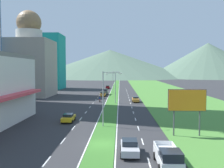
# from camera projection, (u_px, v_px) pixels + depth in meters

# --- Properties ---
(ground_plane) EXTENTS (600.00, 600.00, 0.00)m
(ground_plane) POSITION_uv_depth(u_px,v_px,m) (102.00, 144.00, 30.34)
(ground_plane) COLOR #2D2D30
(grass_median) EXTENTS (3.20, 240.00, 0.06)m
(grass_median) POSITION_uv_depth(u_px,v_px,m) (114.00, 95.00, 90.20)
(grass_median) COLOR #387028
(grass_median) RESTS_ON ground_plane
(grass_verge_right) EXTENTS (24.00, 240.00, 0.06)m
(grass_verge_right) POSITION_uv_depth(u_px,v_px,m) (171.00, 95.00, 89.54)
(grass_verge_right) COLOR #477F33
(grass_verge_right) RESTS_ON ground_plane
(lane_dash_left_2) EXTENTS (0.16, 2.80, 0.01)m
(lane_dash_left_2) POSITION_uv_depth(u_px,v_px,m) (47.00, 161.00, 24.75)
(lane_dash_left_2) COLOR silver
(lane_dash_left_2) RESTS_ON ground_plane
(lane_dash_left_3) EXTENTS (0.16, 2.80, 0.01)m
(lane_dash_left_3) POSITION_uv_depth(u_px,v_px,m) (63.00, 141.00, 31.85)
(lane_dash_left_3) COLOR silver
(lane_dash_left_3) RESTS_ON ground_plane
(lane_dash_left_4) EXTENTS (0.16, 2.80, 0.01)m
(lane_dash_left_4) POSITION_uv_depth(u_px,v_px,m) (73.00, 128.00, 38.95)
(lane_dash_left_4) COLOR silver
(lane_dash_left_4) RESTS_ON ground_plane
(lane_dash_left_5) EXTENTS (0.16, 2.80, 0.01)m
(lane_dash_left_5) POSITION_uv_depth(u_px,v_px,m) (81.00, 119.00, 46.05)
(lane_dash_left_5) COLOR silver
(lane_dash_left_5) RESTS_ON ground_plane
(lane_dash_left_6) EXTENTS (0.16, 2.80, 0.01)m
(lane_dash_left_6) POSITION_uv_depth(u_px,v_px,m) (86.00, 112.00, 53.15)
(lane_dash_left_6) COLOR silver
(lane_dash_left_6) RESTS_ON ground_plane
(lane_dash_left_7) EXTENTS (0.16, 2.80, 0.01)m
(lane_dash_left_7) POSITION_uv_depth(u_px,v_px,m) (90.00, 107.00, 60.25)
(lane_dash_left_7) COLOR silver
(lane_dash_left_7) RESTS_ON ground_plane
(lane_dash_left_8) EXTENTS (0.16, 2.80, 0.01)m
(lane_dash_left_8) POSITION_uv_depth(u_px,v_px,m) (93.00, 103.00, 67.35)
(lane_dash_left_8) COLOR silver
(lane_dash_left_8) RESTS_ON ground_plane
(lane_dash_left_9) EXTENTS (0.16, 2.80, 0.01)m
(lane_dash_left_9) POSITION_uv_depth(u_px,v_px,m) (96.00, 100.00, 74.45)
(lane_dash_left_9) COLOR silver
(lane_dash_left_9) RESTS_ON ground_plane
(lane_dash_left_10) EXTENTS (0.16, 2.80, 0.01)m
(lane_dash_left_10) POSITION_uv_depth(u_px,v_px,m) (98.00, 97.00, 81.55)
(lane_dash_left_10) COLOR silver
(lane_dash_left_10) RESTS_ON ground_plane
(lane_dash_left_11) EXTENTS (0.16, 2.80, 0.01)m
(lane_dash_left_11) POSITION_uv_depth(u_px,v_px,m) (100.00, 95.00, 88.65)
(lane_dash_left_11) COLOR silver
(lane_dash_left_11) RESTS_ON ground_plane
(lane_dash_left_12) EXTENTS (0.16, 2.80, 0.01)m
(lane_dash_left_12) POSITION_uv_depth(u_px,v_px,m) (101.00, 93.00, 95.75)
(lane_dash_left_12) COLOR silver
(lane_dash_left_12) RESTS_ON ground_plane
(lane_dash_left_13) EXTENTS (0.16, 2.80, 0.01)m
(lane_dash_left_13) POSITION_uv_depth(u_px,v_px,m) (102.00, 92.00, 102.85)
(lane_dash_left_13) COLOR silver
(lane_dash_left_13) RESTS_ON ground_plane
(lane_dash_left_14) EXTENTS (0.16, 2.80, 0.01)m
(lane_dash_left_14) POSITION_uv_depth(u_px,v_px,m) (104.00, 90.00, 109.95)
(lane_dash_left_14) COLOR silver
(lane_dash_left_14) RESTS_ON ground_plane
(lane_dash_left_15) EXTENTS (0.16, 2.80, 0.01)m
(lane_dash_left_15) POSITION_uv_depth(u_px,v_px,m) (105.00, 89.00, 117.05)
(lane_dash_left_15) COLOR silver
(lane_dash_left_15) RESTS_ON ground_plane
(lane_dash_right_2) EXTENTS (0.16, 2.80, 0.01)m
(lane_dash_right_2) POSITION_uv_depth(u_px,v_px,m) (149.00, 162.00, 24.42)
(lane_dash_right_2) COLOR silver
(lane_dash_right_2) RESTS_ON ground_plane
(lane_dash_right_3) EXTENTS (0.16, 2.80, 0.01)m
(lane_dash_right_3) POSITION_uv_depth(u_px,v_px,m) (142.00, 142.00, 31.52)
(lane_dash_right_3) COLOR silver
(lane_dash_right_3) RESTS_ON ground_plane
(lane_dash_right_4) EXTENTS (0.16, 2.80, 0.01)m
(lane_dash_right_4) POSITION_uv_depth(u_px,v_px,m) (138.00, 128.00, 38.62)
(lane_dash_right_4) COLOR silver
(lane_dash_right_4) RESTS_ON ground_plane
(lane_dash_right_5) EXTENTS (0.16, 2.80, 0.01)m
(lane_dash_right_5) POSITION_uv_depth(u_px,v_px,m) (135.00, 119.00, 45.72)
(lane_dash_right_5) COLOR silver
(lane_dash_right_5) RESTS_ON ground_plane
(lane_dash_right_6) EXTENTS (0.16, 2.80, 0.01)m
(lane_dash_right_6) POSITION_uv_depth(u_px,v_px,m) (133.00, 113.00, 52.82)
(lane_dash_right_6) COLOR silver
(lane_dash_right_6) RESTS_ON ground_plane
(lane_dash_right_7) EXTENTS (0.16, 2.80, 0.01)m
(lane_dash_right_7) POSITION_uv_depth(u_px,v_px,m) (132.00, 107.00, 59.92)
(lane_dash_right_7) COLOR silver
(lane_dash_right_7) RESTS_ON ground_plane
(lane_dash_right_8) EXTENTS (0.16, 2.80, 0.01)m
(lane_dash_right_8) POSITION_uv_depth(u_px,v_px,m) (131.00, 103.00, 67.02)
(lane_dash_right_8) COLOR silver
(lane_dash_right_8) RESTS_ON ground_plane
(lane_dash_right_9) EXTENTS (0.16, 2.80, 0.01)m
(lane_dash_right_9) POSITION_uv_depth(u_px,v_px,m) (130.00, 100.00, 74.12)
(lane_dash_right_9) COLOR silver
(lane_dash_right_9) RESTS_ON ground_plane
(lane_dash_right_10) EXTENTS (0.16, 2.80, 0.01)m
(lane_dash_right_10) POSITION_uv_depth(u_px,v_px,m) (129.00, 97.00, 81.22)
(lane_dash_right_10) COLOR silver
(lane_dash_right_10) RESTS_ON ground_plane
(lane_dash_right_11) EXTENTS (0.16, 2.80, 0.01)m
(lane_dash_right_11) POSITION_uv_depth(u_px,v_px,m) (128.00, 95.00, 88.32)
(lane_dash_right_11) COLOR silver
(lane_dash_right_11) RESTS_ON ground_plane
(lane_dash_right_12) EXTENTS (0.16, 2.80, 0.01)m
(lane_dash_right_12) POSITION_uv_depth(u_px,v_px,m) (127.00, 93.00, 95.42)
(lane_dash_right_12) COLOR silver
(lane_dash_right_12) RESTS_ON ground_plane
(lane_dash_right_13) EXTENTS (0.16, 2.80, 0.01)m
(lane_dash_right_13) POSITION_uv_depth(u_px,v_px,m) (127.00, 92.00, 102.52)
(lane_dash_right_13) COLOR silver
(lane_dash_right_13) RESTS_ON ground_plane
(lane_dash_right_14) EXTENTS (0.16, 2.80, 0.01)m
(lane_dash_right_14) POSITION_uv_depth(u_px,v_px,m) (126.00, 90.00, 109.62)
(lane_dash_right_14) COLOR silver
(lane_dash_right_14) RESTS_ON ground_plane
(lane_dash_right_15) EXTENTS (0.16, 2.80, 0.01)m
(lane_dash_right_15) POSITION_uv_depth(u_px,v_px,m) (126.00, 89.00, 116.72)
(lane_dash_right_15) COLOR silver
(lane_dash_right_15) RESTS_ON ground_plane
(edge_line_median_left) EXTENTS (0.16, 240.00, 0.01)m
(edge_line_median_left) POSITION_uv_depth(u_px,v_px,m) (109.00, 95.00, 90.26)
(edge_line_median_left) COLOR silver
(edge_line_median_left) RESTS_ON ground_plane
(edge_line_median_right) EXTENTS (0.16, 240.00, 0.01)m
(edge_line_median_right) POSITION_uv_depth(u_px,v_px,m) (119.00, 95.00, 90.15)
(edge_line_median_right) COLOR silver
(edge_line_median_right) RESTS_ON ground_plane
(domed_building) EXTENTS (15.25, 15.25, 29.35)m
(domed_building) POSITION_uv_depth(u_px,v_px,m) (30.00, 62.00, 85.34)
(domed_building) COLOR #9E9384
(domed_building) RESTS_ON ground_plane
(midrise_colored) EXTENTS (14.27, 14.27, 25.67)m
(midrise_colored) POSITION_uv_depth(u_px,v_px,m) (48.00, 62.00, 117.67)
(midrise_colored) COLOR teal
(midrise_colored) RESTS_ON ground_plane
(hill_far_left) EXTENTS (149.30, 149.30, 22.36)m
(hill_far_left) POSITION_uv_depth(u_px,v_px,m) (29.00, 68.00, 275.00)
(hill_far_left) COLOR #47664C
(hill_far_left) RESTS_ON ground_plane
(hill_far_center) EXTENTS (189.24, 189.24, 32.99)m
(hill_far_center) POSITION_uv_depth(u_px,v_px,m) (110.00, 64.00, 299.76)
(hill_far_center) COLOR #516B56
(hill_far_center) RESTS_ON ground_plane
(hill_far_right) EXTENTS (137.42, 137.42, 39.39)m
(hill_far_right) POSITION_uv_depth(u_px,v_px,m) (208.00, 60.00, 281.57)
(hill_far_right) COLOR #516B56
(hill_far_right) RESTS_ON ground_plane
(street_lamp_near) EXTENTS (3.15, 0.28, 8.90)m
(street_lamp_near) POSITION_uv_depth(u_px,v_px,m) (105.00, 95.00, 39.60)
(street_lamp_near) COLOR #99999E
(street_lamp_near) RESTS_ON ground_plane
(street_lamp_mid) EXTENTS (2.71, 0.44, 8.35)m
(street_lamp_mid) POSITION_uv_depth(u_px,v_px,m) (114.00, 86.00, 67.11)
(street_lamp_mid) COLOR #99999E
(street_lamp_mid) RESTS_ON ground_plane
(street_lamp_far) EXTENTS (2.72, 0.35, 8.47)m
(street_lamp_far) POSITION_uv_depth(u_px,v_px,m) (114.00, 81.00, 94.70)
(street_lamp_far) COLOR #99999E
(street_lamp_far) RESTS_ON ground_plane
(billboard_roadside) EXTENTS (5.22, 0.28, 6.50)m
(billboard_roadside) POSITION_uv_depth(u_px,v_px,m) (187.00, 102.00, 33.81)
(billboard_roadside) COLOR #4C4C51
(billboard_roadside) RESTS_ON ground_plane
(car_0) EXTENTS (1.95, 4.08, 1.60)m
(car_0) POSITION_uv_depth(u_px,v_px,m) (103.00, 94.00, 83.86)
(car_0) COLOR #C6842D
(car_0) RESTS_ON ground_plane
(car_1) EXTENTS (1.87, 4.52, 1.58)m
(car_1) POSITION_uv_depth(u_px,v_px,m) (108.00, 87.00, 118.50)
(car_1) COLOR maroon
(car_1) RESTS_ON ground_plane
(car_2) EXTENTS (1.93, 4.45, 1.44)m
(car_2) POSITION_uv_depth(u_px,v_px,m) (68.00, 118.00, 43.51)
(car_2) COLOR yellow
(car_2) RESTS_ON ground_plane
(car_3) EXTENTS (2.03, 4.28, 1.57)m
(car_3) POSITION_uv_depth(u_px,v_px,m) (130.00, 147.00, 26.78)
(car_3) COLOR #B2B2B7
(car_3) RESTS_ON ground_plane
(car_4) EXTENTS (1.94, 4.80, 1.51)m
(car_4) POSITION_uv_depth(u_px,v_px,m) (136.00, 99.00, 69.89)
(car_4) COLOR #C6842D
(car_4) RESTS_ON ground_plane
(pickup_truck_0) EXTENTS (2.18, 5.40, 2.00)m
(pickup_truck_0) POSITION_uv_depth(u_px,v_px,m) (168.00, 157.00, 23.18)
(pickup_truck_0) COLOR silver
(pickup_truck_0) RESTS_ON ground_plane
(pickup_truck_1) EXTENTS (2.18, 5.40, 2.00)m
(pickup_truck_1) POSITION_uv_depth(u_px,v_px,m) (105.00, 92.00, 90.12)
(pickup_truck_1) COLOR #515459
(pickup_truck_1) RESTS_ON ground_plane
(motorcycle_rider) EXTENTS (0.36, 2.00, 1.80)m
(motorcycle_rider) POSITION_uv_depth(u_px,v_px,m) (100.00, 99.00, 69.95)
(motorcycle_rider) COLOR black
(motorcycle_rider) RESTS_ON ground_plane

